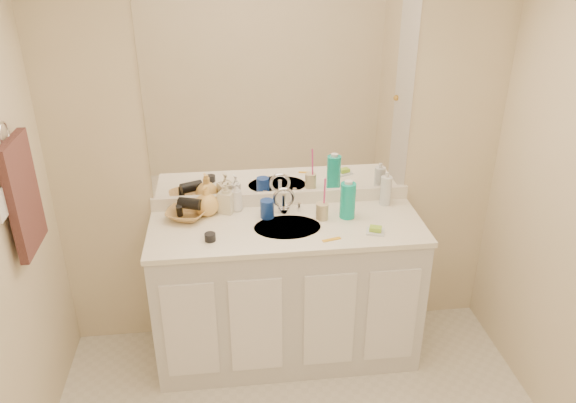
# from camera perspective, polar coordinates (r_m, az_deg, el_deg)

# --- Properties ---
(wall_back) EXTENTS (2.60, 0.02, 2.40)m
(wall_back) POSITION_cam_1_polar(r_m,az_deg,el_deg) (3.21, -0.69, 4.95)
(wall_back) COLOR beige
(wall_back) RESTS_ON floor
(vanity_cabinet) EXTENTS (1.50, 0.55, 0.85)m
(vanity_cabinet) POSITION_cam_1_polar(r_m,az_deg,el_deg) (3.34, -0.10, -9.29)
(vanity_cabinet) COLOR silver
(vanity_cabinet) RESTS_ON floor
(countertop) EXTENTS (1.52, 0.57, 0.03)m
(countertop) POSITION_cam_1_polar(r_m,az_deg,el_deg) (3.10, -0.11, -2.66)
(countertop) COLOR white
(countertop) RESTS_ON vanity_cabinet
(backsplash) EXTENTS (1.52, 0.03, 0.08)m
(backsplash) POSITION_cam_1_polar(r_m,az_deg,el_deg) (3.31, -0.63, 0.33)
(backsplash) COLOR white
(backsplash) RESTS_ON countertop
(sink_basin) EXTENTS (0.37, 0.37, 0.02)m
(sink_basin) POSITION_cam_1_polar(r_m,az_deg,el_deg) (3.08, -0.07, -2.79)
(sink_basin) COLOR beige
(sink_basin) RESTS_ON countertop
(faucet) EXTENTS (0.02, 0.02, 0.11)m
(faucet) POSITION_cam_1_polar(r_m,az_deg,el_deg) (3.21, -0.44, -0.20)
(faucet) COLOR silver
(faucet) RESTS_ON countertop
(mirror) EXTENTS (1.48, 0.01, 1.20)m
(mirror) POSITION_cam_1_polar(r_m,az_deg,el_deg) (3.09, -0.71, 11.14)
(mirror) COLOR white
(mirror) RESTS_ON wall_back
(blue_mug) EXTENTS (0.10, 0.10, 0.11)m
(blue_mug) POSITION_cam_1_polar(r_m,az_deg,el_deg) (3.16, -2.13, -0.75)
(blue_mug) COLOR navy
(blue_mug) RESTS_ON countertop
(tan_cup) EXTENTS (0.09, 0.09, 0.09)m
(tan_cup) POSITION_cam_1_polar(r_m,az_deg,el_deg) (3.15, 3.49, -0.99)
(tan_cup) COLOR #C4B58A
(tan_cup) RESTS_ON countertop
(toothbrush) EXTENTS (0.01, 0.04, 0.21)m
(toothbrush) POSITION_cam_1_polar(r_m,az_deg,el_deg) (3.10, 3.72, 0.70)
(toothbrush) COLOR #F03F94
(toothbrush) RESTS_ON tan_cup
(mouthwash_bottle) EXTENTS (0.10, 0.10, 0.21)m
(mouthwash_bottle) POSITION_cam_1_polar(r_m,az_deg,el_deg) (3.15, 6.09, 0.10)
(mouthwash_bottle) COLOR #0EB19B
(mouthwash_bottle) RESTS_ON countertop
(clear_pump_bottle) EXTENTS (0.08, 0.08, 0.18)m
(clear_pump_bottle) POSITION_cam_1_polar(r_m,az_deg,el_deg) (3.34, 9.90, 1.10)
(clear_pump_bottle) COLOR silver
(clear_pump_bottle) RESTS_ON countertop
(soap_dish) EXTENTS (0.11, 0.10, 0.01)m
(soap_dish) POSITION_cam_1_polar(r_m,az_deg,el_deg) (3.06, 8.86, -3.06)
(soap_dish) COLOR white
(soap_dish) RESTS_ON countertop
(green_soap) EXTENTS (0.08, 0.06, 0.02)m
(green_soap) POSITION_cam_1_polar(r_m,az_deg,el_deg) (3.05, 8.89, -2.75)
(green_soap) COLOR #90CA31
(green_soap) RESTS_ON soap_dish
(orange_comb) EXTENTS (0.10, 0.05, 0.00)m
(orange_comb) POSITION_cam_1_polar(r_m,az_deg,el_deg) (2.96, 4.45, -3.87)
(orange_comb) COLOR gold
(orange_comb) RESTS_ON countertop
(dark_jar) EXTENTS (0.07, 0.07, 0.04)m
(dark_jar) POSITION_cam_1_polar(r_m,az_deg,el_deg) (2.97, -7.92, -3.60)
(dark_jar) COLOR black
(dark_jar) RESTS_ON countertop
(soap_bottle_white) EXTENTS (0.09, 0.09, 0.17)m
(soap_bottle_white) POSITION_cam_1_polar(r_m,az_deg,el_deg) (3.23, -5.25, 0.48)
(soap_bottle_white) COLOR white
(soap_bottle_white) RESTS_ON countertop
(soap_bottle_cream) EXTENTS (0.11, 0.11, 0.19)m
(soap_bottle_cream) POSITION_cam_1_polar(r_m,az_deg,el_deg) (3.22, -6.28, 0.44)
(soap_bottle_cream) COLOR beige
(soap_bottle_cream) RESTS_ON countertop
(soap_bottle_yellow) EXTENTS (0.17, 0.17, 0.18)m
(soap_bottle_yellow) POSITION_cam_1_polar(r_m,az_deg,el_deg) (3.21, -8.28, 0.11)
(soap_bottle_yellow) COLOR #F2BD5E
(soap_bottle_yellow) RESTS_ON countertop
(wicker_basket) EXTENTS (0.28, 0.28, 0.05)m
(wicker_basket) POSITION_cam_1_polar(r_m,az_deg,el_deg) (3.21, -10.22, -1.23)
(wicker_basket) COLOR #AB8044
(wicker_basket) RESTS_ON countertop
(hair_dryer) EXTENTS (0.14, 0.11, 0.06)m
(hair_dryer) POSITION_cam_1_polar(r_m,az_deg,el_deg) (3.18, -9.95, -0.21)
(hair_dryer) COLOR black
(hair_dryer) RESTS_ON wicker_basket
(towel_ring) EXTENTS (0.01, 0.11, 0.11)m
(towel_ring) POSITION_cam_1_polar(r_m,az_deg,el_deg) (2.75, -26.89, 6.15)
(towel_ring) COLOR silver
(towel_ring) RESTS_ON wall_left
(hand_towel) EXTENTS (0.04, 0.32, 0.55)m
(hand_towel) POSITION_cam_1_polar(r_m,az_deg,el_deg) (2.85, -25.31, 0.54)
(hand_towel) COLOR #381F1E
(hand_towel) RESTS_ON towel_ring
(switch_plate) EXTENTS (0.01, 0.08, 0.13)m
(switch_plate) POSITION_cam_1_polar(r_m,az_deg,el_deg) (2.67, -27.14, -0.37)
(switch_plate) COLOR white
(switch_plate) RESTS_ON wall_left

